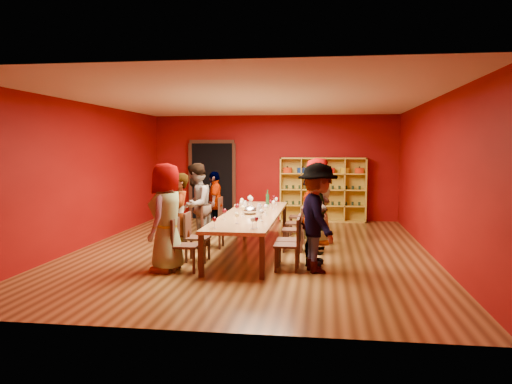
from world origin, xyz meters
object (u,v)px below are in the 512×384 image
(person_left_0, at_px, (167,217))
(wine_bottle, at_px, (268,199))
(person_right_2, at_px, (316,208))
(spittoon_bowl, at_px, (250,210))
(chair_person_left_1, at_px, (193,234))
(person_right_3, at_px, (317,201))
(person_right_1, at_px, (312,220))
(chair_person_left_4, at_px, (225,214))
(chair_person_left_0, at_px, (182,242))
(person_left_2, at_px, (196,205))
(chair_person_right_4, at_px, (301,214))
(shelving_unit, at_px, (323,187))
(chair_person_right_0, at_px, (292,242))
(person_right_0, at_px, (318,218))
(person_left_1, at_px, (179,217))
(chair_person_right_1, at_px, (293,237))
(chair_person_right_2, at_px, (297,227))
(tasting_table, at_px, (251,216))
(person_right_4, at_px, (317,198))
(person_left_4, at_px, (215,203))
(chair_person_left_2, at_px, (209,224))
(chair_person_right_3, at_px, (299,220))

(person_left_0, xyz_separation_m, wine_bottle, (1.30, 3.51, -0.02))
(person_right_2, bearing_deg, spittoon_bowl, 97.48)
(chair_person_left_1, relative_size, person_right_2, 0.51)
(person_right_3, bearing_deg, person_left_0, 131.64)
(person_right_1, bearing_deg, chair_person_left_4, 45.29)
(chair_person_left_0, distance_m, wine_bottle, 3.68)
(person_left_2, distance_m, chair_person_right_4, 2.80)
(chair_person_left_4, bearing_deg, person_right_3, -21.64)
(shelving_unit, relative_size, chair_person_right_0, 2.70)
(person_left_2, relative_size, person_right_2, 1.00)
(person_right_0, bearing_deg, person_left_1, 61.48)
(person_right_0, height_order, chair_person_right_1, person_right_0)
(person_left_1, relative_size, chair_person_right_2, 1.81)
(person_left_0, xyz_separation_m, person_right_3, (2.46, 2.77, 0.02))
(chair_person_left_0, bearing_deg, chair_person_right_4, 64.54)
(tasting_table, height_order, chair_person_left_1, chair_person_left_1)
(person_left_2, relative_size, chair_person_right_2, 1.97)
(person_right_4, height_order, wine_bottle, person_right_4)
(person_left_4, bearing_deg, chair_person_left_2, 2.87)
(chair_person_right_2, distance_m, chair_person_right_3, 0.90)
(chair_person_left_4, height_order, wine_bottle, wine_bottle)
(person_left_1, xyz_separation_m, chair_person_right_3, (2.09, 2.03, -0.31))
(person_right_1, bearing_deg, wine_bottle, 30.66)
(chair_person_left_2, xyz_separation_m, person_right_4, (2.18, 1.81, 0.38))
(person_left_0, height_order, person_left_4, person_left_0)
(person_right_2, relative_size, spittoon_bowl, 5.56)
(person_right_1, height_order, wine_bottle, person_right_1)
(tasting_table, xyz_separation_m, chair_person_left_0, (-0.91, -1.82, -0.20))
(chair_person_left_2, xyz_separation_m, person_right_2, (2.19, -0.14, 0.38))
(chair_person_left_2, bearing_deg, person_right_2, -3.56)
(chair_person_left_0, relative_size, chair_person_right_1, 1.00)
(chair_person_left_1, bearing_deg, person_left_4, 94.85)
(person_left_0, bearing_deg, chair_person_left_0, 95.61)
(person_left_0, height_order, chair_person_right_3, person_left_0)
(shelving_unit, bearing_deg, chair_person_left_4, -132.79)
(person_right_1, bearing_deg, person_right_2, 6.98)
(chair_person_left_4, distance_m, person_right_3, 2.41)
(chair_person_right_0, xyz_separation_m, wine_bottle, (-0.78, 3.24, 0.39))
(chair_person_right_1, xyz_separation_m, person_right_3, (0.38, 2.04, 0.43))
(chair_person_left_1, relative_size, chair_person_right_4, 1.00)
(chair_person_left_0, xyz_separation_m, person_right_2, (2.19, 1.88, 0.38))
(person_right_2, bearing_deg, person_right_3, 0.72)
(chair_person_right_1, relative_size, chair_person_right_4, 1.00)
(wine_bottle, bearing_deg, tasting_table, -94.45)
(chair_person_left_0, bearing_deg, chair_person_right_0, 8.46)
(person_left_1, relative_size, wine_bottle, 4.65)
(person_right_3, height_order, wine_bottle, person_right_3)
(chair_person_right_2, xyz_separation_m, chair_person_right_4, (0.00, 1.95, 0.00))
(person_right_3, relative_size, chair_person_right_4, 2.08)
(chair_person_right_2, bearing_deg, person_right_4, 79.45)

